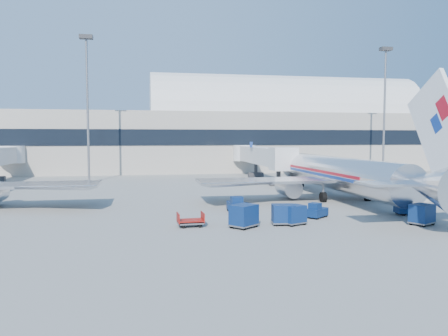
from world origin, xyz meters
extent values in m
plane|color=gray|center=(0.00, 0.00, 0.00)|extent=(260.00, 260.00, 0.00)
cube|color=#B2AA9E|center=(-25.00, 56.00, 6.00)|extent=(170.00, 28.00, 12.00)
cube|color=black|center=(-25.00, 42.05, 7.00)|extent=(170.00, 0.40, 3.00)
cylinder|color=silver|center=(20.00, 56.00, 12.00)|extent=(60.00, 18.00, 18.00)
cylinder|color=silver|center=(10.00, 6.00, 2.90)|extent=(3.80, 28.00, 3.80)
sphere|color=silver|center=(10.00, 20.00, 2.90)|extent=(3.72, 3.72, 3.72)
cone|color=silver|center=(10.00, -11.00, 3.30)|extent=(3.80, 6.00, 3.80)
cube|color=#AF0D1C|center=(10.00, 7.00, 3.15)|extent=(3.85, 20.16, 0.32)
cube|color=navy|center=(10.00, 7.00, 2.78)|extent=(3.85, 20.16, 0.32)
cube|color=white|center=(10.00, -11.50, 7.70)|extent=(0.35, 7.79, 8.74)
cube|color=silver|center=(10.00, -10.50, 3.50)|extent=(11.00, 3.00, 0.18)
cube|color=silver|center=(10.00, 5.00, 2.30)|extent=(32.00, 5.00, 0.28)
cylinder|color=#B7B7BC|center=(4.50, 6.50, 1.35)|extent=(2.10, 3.80, 2.10)
cylinder|color=#B7B7BC|center=(15.50, 6.50, 1.35)|extent=(2.10, 3.80, 2.10)
cylinder|color=black|center=(10.00, 17.00, 0.45)|extent=(0.40, 0.90, 0.90)
cube|color=silver|center=(7.60, 30.00, 4.00)|extent=(2.70, 24.00, 2.70)
cube|color=silver|center=(7.60, 17.80, 4.00)|extent=(3.40, 3.20, 3.20)
cylinder|color=silver|center=(7.60, 41.50, 4.00)|extent=(4.40, 4.40, 3.00)
cube|color=#2D2D30|center=(7.60, 20.00, 1.80)|extent=(0.50, 0.50, 3.00)
cube|color=#2D2D30|center=(7.60, 20.00, 0.45)|extent=(2.60, 1.00, 0.90)
cube|color=#2D2D30|center=(7.60, 33.00, 1.80)|extent=(0.50, 0.50, 3.00)
cube|color=#2D2D30|center=(7.60, 33.00, 0.45)|extent=(2.60, 1.00, 0.90)
cube|color=navy|center=(6.00, 30.00, 5.80)|extent=(0.12, 1.40, 0.90)
cylinder|color=silver|center=(-34.40, 41.50, 4.00)|extent=(4.40, 4.40, 3.00)
cylinder|color=slate|center=(-20.00, 30.00, 11.00)|extent=(0.36, 0.36, 22.00)
cube|color=#2D2D30|center=(-20.00, 30.00, 22.30)|extent=(2.00, 1.20, 0.60)
cylinder|color=slate|center=(30.00, 30.00, 11.00)|extent=(0.36, 0.36, 22.00)
cube|color=#2D2D30|center=(30.00, 30.00, 22.30)|extent=(2.00, 1.20, 0.60)
cube|color=#9E9E96|center=(18.00, 2.00, 0.45)|extent=(3.00, 0.55, 0.90)
cube|color=#9E9E96|center=(21.30, 2.00, 0.45)|extent=(3.00, 0.55, 0.90)
cube|color=#0A214F|center=(3.20, -5.02, 0.50)|extent=(2.27, 2.10, 0.68)
cube|color=#0A214F|center=(2.84, -5.30, 1.04)|extent=(1.20, 1.21, 0.63)
cylinder|color=black|center=(3.51, -4.25, 0.25)|extent=(0.52, 0.47, 0.51)
cube|color=#0A214F|center=(12.00, -5.17, 0.61)|extent=(2.70, 1.62, 0.83)
cube|color=#0A214F|center=(11.45, -5.10, 1.28)|extent=(1.14, 1.24, 0.78)
cylinder|color=black|center=(12.94, -4.80, 0.31)|extent=(0.65, 0.33, 0.62)
cube|color=#0A214F|center=(-3.25, -1.07, 0.57)|extent=(1.27, 2.43, 0.78)
cube|color=#0A214F|center=(-3.23, -1.59, 1.20)|extent=(1.07, 0.97, 0.73)
cylinder|color=black|center=(-3.74, -0.25, 0.29)|extent=(0.25, 0.59, 0.58)
cube|color=#0A214F|center=(0.12, -7.57, 0.89)|extent=(2.08, 1.88, 1.36)
cube|color=slate|center=(0.12, -7.57, 0.21)|extent=(2.18, 1.96, 0.09)
cylinder|color=black|center=(0.52, -6.83, 0.19)|extent=(0.41, 0.29, 0.38)
cube|color=#0A214F|center=(-0.69, -7.43, 0.93)|extent=(1.93, 1.60, 1.41)
cube|color=slate|center=(-0.69, -7.43, 0.21)|extent=(2.03, 1.66, 0.10)
cylinder|color=black|center=(0.06, -7.00, 0.19)|extent=(0.41, 0.21, 0.39)
cube|color=#0A214F|center=(-4.05, -7.94, 1.02)|extent=(2.45, 2.39, 1.56)
cube|color=slate|center=(-4.05, -7.94, 0.24)|extent=(2.57, 2.50, 0.11)
cylinder|color=black|center=(-3.84, -7.01, 0.22)|extent=(0.44, 0.40, 0.43)
cube|color=#0A214F|center=(10.18, -9.48, 0.94)|extent=(2.22, 2.05, 1.44)
cube|color=slate|center=(10.18, -9.48, 0.22)|extent=(2.33, 2.14, 0.10)
cylinder|color=black|center=(10.54, -8.68, 0.20)|extent=(0.42, 0.32, 0.40)
cube|color=slate|center=(-8.07, -6.83, 0.32)|extent=(2.12, 1.51, 0.11)
cube|color=maroon|center=(-8.07, -6.83, 0.51)|extent=(2.12, 1.56, 0.07)
cylinder|color=black|center=(-7.45, -6.28, 0.19)|extent=(0.38, 0.17, 0.37)
camera|label=1|loc=(-11.62, -40.44, 6.97)|focal=35.00mm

